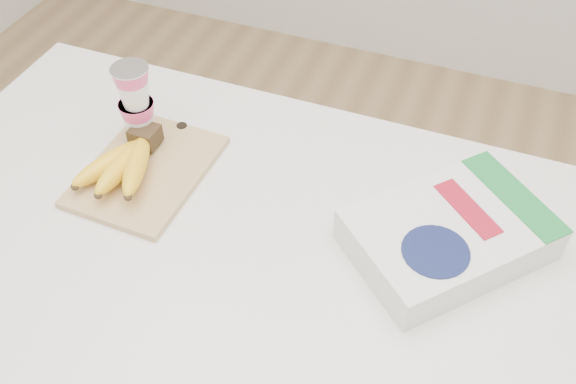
% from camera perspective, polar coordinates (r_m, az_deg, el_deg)
% --- Properties ---
extents(room, '(4.00, 4.00, 4.00)m').
position_cam_1_polar(room, '(0.73, -7.08, 15.64)').
color(room, tan).
rests_on(room, ground).
extents(cutting_board, '(0.20, 0.27, 0.01)m').
position_cam_1_polar(cutting_board, '(1.15, -12.43, 1.84)').
color(cutting_board, tan).
rests_on(cutting_board, table).
extents(bananas, '(0.14, 0.19, 0.06)m').
position_cam_1_polar(bananas, '(1.14, -14.28, 2.67)').
color(bananas, '#382816').
rests_on(bananas, cutting_board).
extents(yogurt_stack, '(0.07, 0.07, 0.15)m').
position_cam_1_polar(yogurt_stack, '(1.16, -13.40, 7.89)').
color(yogurt_stack, white).
rests_on(yogurt_stack, cutting_board).
extents(cereal_box, '(0.35, 0.35, 0.07)m').
position_cam_1_polar(cereal_box, '(1.02, 14.10, -3.68)').
color(cereal_box, white).
rests_on(cereal_box, table).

